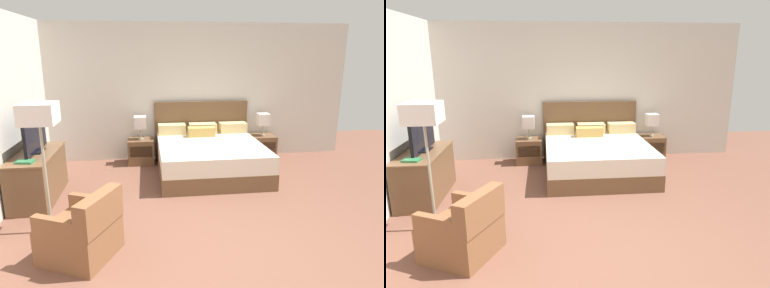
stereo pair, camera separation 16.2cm
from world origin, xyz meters
The scene contains 12 objects.
ground_plane centered at (0.00, 0.00, 0.00)m, with size 11.75×11.75×0.00m, color brown.
wall_back centered at (0.00, 3.95, 1.37)m, with size 6.78×0.06×2.75m, color beige.
bed centered at (0.29, 2.91, 0.32)m, with size 1.94×2.07×1.20m.
nightstand_left centered at (-0.97, 3.62, 0.25)m, with size 0.51×0.47×0.49m.
nightstand_right centered at (1.54, 3.62, 0.25)m, with size 0.51×0.47×0.49m.
table_lamp_left centered at (-0.97, 3.62, 0.83)m, with size 0.23×0.23×0.46m.
table_lamp_right centered at (1.54, 3.62, 0.83)m, with size 0.23×0.23×0.46m.
dresser centered at (-2.49, 2.05, 0.37)m, with size 0.56×1.36×0.72m.
tv centered at (-2.49, 2.11, 1.00)m, with size 0.18×0.96×0.57m.
book_red_cover centered at (-2.48, 1.58, 0.74)m, with size 0.23×0.16×0.03m, color #2D7042.
armchair_by_window centered at (-1.56, 0.36, 0.28)m, with size 0.92×0.91×0.76m.
floor_lamp centered at (-2.05, 0.96, 1.39)m, with size 0.39×0.39×1.61m.
Camera 2 is at (-0.68, -3.09, 2.15)m, focal length 32.00 mm.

